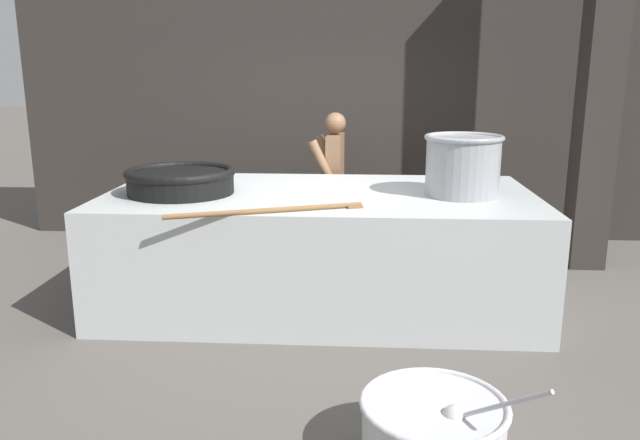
# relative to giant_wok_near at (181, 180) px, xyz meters

# --- Properties ---
(ground_plane) EXTENTS (60.00, 60.00, 0.00)m
(ground_plane) POSITION_rel_giant_wok_near_xyz_m (1.20, 0.14, -1.14)
(ground_plane) COLOR #56514C
(back_wall) EXTENTS (7.72, 0.24, 4.33)m
(back_wall) POSITION_rel_giant_wok_near_xyz_m (1.20, 2.58, 1.02)
(back_wall) COLOR #2D2826
(back_wall) RESTS_ON ground_plane
(support_pillar) EXTENTS (0.37, 0.37, 4.33)m
(support_pillar) POSITION_rel_giant_wok_near_xyz_m (3.98, 1.40, 1.02)
(support_pillar) COLOR #2D2826
(support_pillar) RESTS_ON ground_plane
(hearth_platform) EXTENTS (3.74, 1.92, 1.02)m
(hearth_platform) POSITION_rel_giant_wok_near_xyz_m (1.20, 0.14, -0.63)
(hearth_platform) COLOR #B2B7B7
(hearth_platform) RESTS_ON ground_plane
(giant_wok_near) EXTENTS (0.95, 0.95, 0.22)m
(giant_wok_near) POSITION_rel_giant_wok_near_xyz_m (0.00, 0.00, 0.00)
(giant_wok_near) COLOR black
(giant_wok_near) RESTS_ON hearth_platform
(stock_pot) EXTENTS (0.67, 0.67, 0.52)m
(stock_pot) POSITION_rel_giant_wok_near_xyz_m (2.42, 0.06, 0.15)
(stock_pot) COLOR gray
(stock_pot) RESTS_ON hearth_platform
(stirring_paddle) EXTENTS (1.45, 0.60, 0.04)m
(stirring_paddle) POSITION_rel_giant_wok_near_xyz_m (0.91, -0.70, -0.10)
(stirring_paddle) COLOR brown
(stirring_paddle) RESTS_ON hearth_platform
(cook) EXTENTS (0.39, 0.60, 1.63)m
(cook) POSITION_rel_giant_wok_near_xyz_m (1.28, 1.47, -0.26)
(cook) COLOR brown
(cook) RESTS_ON ground_plane
(prep_bowl_vegetables) EXTENTS (0.87, 0.84, 0.69)m
(prep_bowl_vegetables) POSITION_rel_giant_wok_near_xyz_m (1.96, -2.26, -0.93)
(prep_bowl_vegetables) COLOR silver
(prep_bowl_vegetables) RESTS_ON ground_plane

